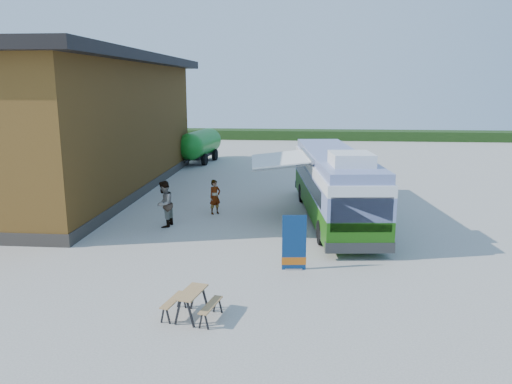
# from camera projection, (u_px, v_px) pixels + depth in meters

# --- Properties ---
(ground) EXTENTS (100.00, 100.00, 0.00)m
(ground) POSITION_uv_depth(u_px,v_px,m) (244.00, 253.00, 17.78)
(ground) COLOR #BCB7AD
(ground) RESTS_ON ground
(barn) EXTENTS (9.60, 21.20, 7.50)m
(barn) POSITION_uv_depth(u_px,v_px,m) (76.00, 126.00, 27.67)
(barn) COLOR brown
(barn) RESTS_ON ground
(hedge) EXTENTS (40.00, 3.00, 1.00)m
(hedge) POSITION_uv_depth(u_px,v_px,m) (357.00, 135.00, 53.99)
(hedge) COLOR #264419
(hedge) RESTS_ON ground
(bus) EXTENTS (3.51, 11.36, 3.43)m
(bus) POSITION_uv_depth(u_px,v_px,m) (334.00, 183.00, 21.94)
(bus) COLOR #237012
(bus) RESTS_ON ground
(awning) EXTENTS (2.96, 4.32, 0.51)m
(awning) POSITION_uv_depth(u_px,v_px,m) (284.00, 162.00, 22.12)
(awning) COLOR white
(awning) RESTS_ON ground
(banner) EXTENTS (0.79, 0.24, 1.83)m
(banner) POSITION_uv_depth(u_px,v_px,m) (294.00, 248.00, 16.00)
(banner) COLOR navy
(banner) RESTS_ON ground
(picnic_table) EXTENTS (1.48, 1.37, 0.73)m
(picnic_table) POSITION_uv_depth(u_px,v_px,m) (192.00, 298.00, 12.70)
(picnic_table) COLOR tan
(picnic_table) RESTS_ON ground
(person_a) EXTENTS (0.69, 0.68, 1.60)m
(person_a) POSITION_uv_depth(u_px,v_px,m) (215.00, 197.00, 22.96)
(person_a) COLOR #999999
(person_a) RESTS_ON ground
(person_b) EXTENTS (0.84, 1.02, 1.96)m
(person_b) POSITION_uv_depth(u_px,v_px,m) (164.00, 204.00, 20.83)
(person_b) COLOR #999999
(person_b) RESTS_ON ground
(slurry_tanker) EXTENTS (2.52, 6.61, 2.45)m
(slurry_tanker) POSITION_uv_depth(u_px,v_px,m) (200.00, 144.00, 38.08)
(slurry_tanker) COLOR #167C20
(slurry_tanker) RESTS_ON ground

